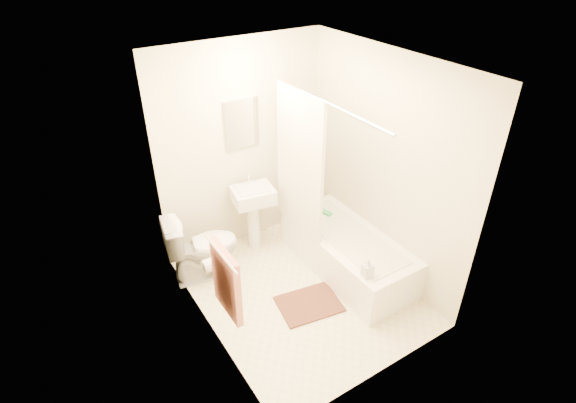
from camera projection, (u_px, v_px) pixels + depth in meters
floor at (301, 292)px, 4.77m from camera, size 2.40×2.40×0.00m
ceiling at (305, 64)px, 3.50m from camera, size 2.40×2.40×0.00m
wall_back at (242, 148)px, 5.00m from camera, size 2.00×0.02×2.40m
wall_left at (202, 229)px, 3.68m from camera, size 0.02×2.40×2.40m
wall_right at (383, 168)px, 4.59m from camera, size 0.02×2.40×2.40m
mirror at (242, 123)px, 4.82m from camera, size 0.40×0.03×0.55m
curtain_rod at (326, 103)px, 3.92m from camera, size 0.03×1.70×0.03m
shower_curtain at (300, 164)px, 4.62m from camera, size 0.04×0.80×1.55m
towel_bar at (220, 253)px, 3.57m from camera, size 0.02×0.60×0.02m
towel at (226, 282)px, 3.76m from camera, size 0.06×0.45×0.66m
toilet_paper at (209, 265)px, 4.06m from camera, size 0.11×0.12×0.12m
toilet at (203, 247)px, 4.81m from camera, size 0.83×0.56×0.76m
sink at (254, 216)px, 5.20m from camera, size 0.51×0.44×0.89m
bathtub at (347, 252)px, 4.98m from camera, size 0.71×1.62×0.46m
bath_mat at (309, 304)px, 4.61m from camera, size 0.69×0.56×0.02m
soap_bottle at (368, 268)px, 4.25m from camera, size 0.11×0.11×0.21m
scrub_brush at (324, 212)px, 5.22m from camera, size 0.11×0.22×0.04m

